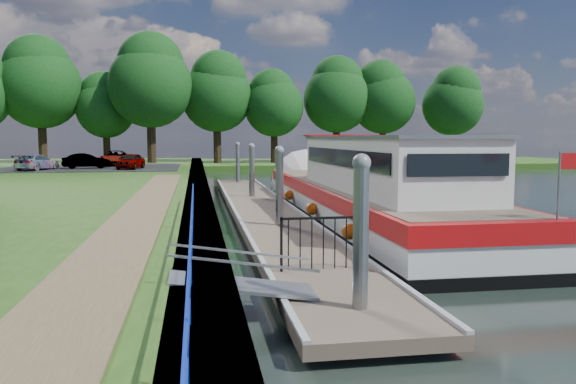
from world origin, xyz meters
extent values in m
plane|color=black|center=(0.00, 0.00, 0.00)|extent=(160.00, 160.00, 0.00)
cube|color=#473D2D|center=(-2.55, 15.00, 0.39)|extent=(1.10, 90.00, 0.78)
cube|color=#264B15|center=(12.00, 52.00, 0.30)|extent=(60.00, 18.00, 0.60)
cube|color=brown|center=(-4.40, 8.00, 0.80)|extent=(1.60, 40.00, 0.05)
cube|color=black|center=(-11.00, 38.00, 0.81)|extent=(14.00, 12.00, 0.06)
cube|color=#0C2DBF|center=(-2.75, 3.00, 1.48)|extent=(0.04, 18.00, 0.04)
cube|color=#0C2DBF|center=(-2.75, 3.00, 1.12)|extent=(0.03, 18.00, 0.03)
cylinder|color=#0C2DBF|center=(-2.75, -4.00, 1.14)|extent=(0.04, 0.04, 0.72)
cylinder|color=#0C2DBF|center=(-2.75, -2.00, 1.14)|extent=(0.04, 0.04, 0.72)
cylinder|color=#0C2DBF|center=(-2.75, 0.00, 1.14)|extent=(0.04, 0.04, 0.72)
cylinder|color=#0C2DBF|center=(-2.75, 2.00, 1.14)|extent=(0.04, 0.04, 0.72)
cylinder|color=#0C2DBF|center=(-2.75, 4.00, 1.14)|extent=(0.04, 0.04, 0.72)
cylinder|color=#0C2DBF|center=(-2.75, 6.00, 1.14)|extent=(0.04, 0.04, 0.72)
cylinder|color=#0C2DBF|center=(-2.75, 8.00, 1.14)|extent=(0.04, 0.04, 0.72)
cylinder|color=#0C2DBF|center=(-2.75, 10.00, 1.14)|extent=(0.04, 0.04, 0.72)
cylinder|color=#0C2DBF|center=(-2.75, 12.00, 1.14)|extent=(0.04, 0.04, 0.72)
cube|color=brown|center=(0.00, 13.00, 0.28)|extent=(2.50, 30.00, 0.24)
cube|color=#9EA0A3|center=(0.00, 1.00, 0.05)|extent=(2.30, 5.00, 0.30)
cube|color=#9EA0A3|center=(0.00, 9.00, 0.05)|extent=(2.30, 5.00, 0.30)
cube|color=#9EA0A3|center=(0.00, 17.00, 0.05)|extent=(2.30, 5.00, 0.30)
cube|color=#9EA0A3|center=(0.00, 25.00, 0.05)|extent=(2.30, 5.00, 0.30)
cube|color=#9EA0A3|center=(1.19, 13.00, 0.43)|extent=(0.12, 30.00, 0.06)
cube|color=#9EA0A3|center=(-1.19, 13.00, 0.43)|extent=(0.12, 30.00, 0.06)
cylinder|color=gray|center=(0.00, -0.50, 1.10)|extent=(0.26, 0.26, 3.40)
sphere|color=gray|center=(0.00, -0.50, 2.80)|extent=(0.30, 0.30, 0.30)
cylinder|color=gray|center=(0.00, 8.50, 1.10)|extent=(0.26, 0.26, 3.40)
sphere|color=gray|center=(0.00, 8.50, 2.80)|extent=(0.30, 0.30, 0.30)
cylinder|color=gray|center=(0.00, 17.50, 1.10)|extent=(0.26, 0.26, 3.40)
sphere|color=gray|center=(0.00, 17.50, 2.80)|extent=(0.30, 0.30, 0.30)
cylinder|color=gray|center=(0.00, 26.50, 1.10)|extent=(0.26, 0.26, 3.40)
sphere|color=gray|center=(0.00, 26.50, 2.80)|extent=(0.30, 0.30, 0.30)
cube|color=#A5A8AD|center=(-1.85, 0.50, 0.60)|extent=(2.58, 1.00, 0.43)
cube|color=#A5A8AD|center=(-1.85, 0.02, 1.10)|extent=(2.58, 0.04, 0.41)
cube|color=#A5A8AD|center=(-1.85, 0.98, 1.10)|extent=(2.58, 0.04, 0.41)
cube|color=black|center=(-0.90, 2.20, 0.98)|extent=(0.05, 0.05, 1.15)
cube|color=black|center=(0.90, 2.20, 0.98)|extent=(0.05, 0.05, 1.15)
cube|color=black|center=(0.00, 2.20, 1.52)|extent=(1.85, 0.05, 0.05)
cube|color=black|center=(-0.75, 2.20, 0.98)|extent=(0.02, 0.02, 1.10)
cube|color=black|center=(-0.50, 2.20, 0.98)|extent=(0.02, 0.02, 1.10)
cube|color=black|center=(-0.25, 2.20, 0.98)|extent=(0.02, 0.02, 1.10)
cube|color=black|center=(0.00, 2.20, 0.98)|extent=(0.02, 0.02, 1.10)
cube|color=black|center=(0.25, 2.20, 0.98)|extent=(0.02, 0.02, 1.10)
cube|color=black|center=(0.50, 2.20, 0.98)|extent=(0.02, 0.02, 1.10)
cube|color=black|center=(0.75, 2.20, 0.98)|extent=(0.02, 0.02, 1.10)
cube|color=black|center=(3.60, 11.44, 0.02)|extent=(4.00, 20.00, 0.55)
cube|color=silver|center=(3.60, 11.44, 0.62)|extent=(3.96, 19.90, 0.65)
cube|color=#B50C0F|center=(3.60, 11.44, 1.18)|extent=(4.04, 20.00, 0.48)
cube|color=brown|center=(3.60, 11.44, 1.42)|extent=(3.68, 19.20, 0.04)
cone|color=silver|center=(3.60, 21.84, 0.55)|extent=(4.00, 1.50, 4.00)
cube|color=silver|center=(3.60, 8.94, 2.30)|extent=(3.00, 11.00, 1.75)
cube|color=gray|center=(3.60, 8.94, 3.22)|extent=(3.10, 11.20, 0.10)
cube|color=black|center=(2.08, 8.94, 2.55)|extent=(0.04, 10.00, 0.55)
cube|color=black|center=(5.12, 8.94, 2.55)|extent=(0.04, 10.00, 0.55)
cube|color=black|center=(3.60, 14.49, 2.55)|extent=(2.60, 0.04, 0.55)
cube|color=black|center=(3.60, 3.39, 2.55)|extent=(2.60, 0.04, 0.55)
cube|color=#B50C0F|center=(3.60, 14.14, 3.30)|extent=(3.20, 1.60, 0.06)
cylinder|color=gray|center=(5.10, 1.74, 2.15)|extent=(0.05, 0.05, 1.50)
cube|color=#B50C0F|center=(5.35, 1.74, 2.70)|extent=(0.50, 0.02, 0.35)
sphere|color=#FF660E|center=(1.48, 5.44, 0.65)|extent=(0.44, 0.44, 0.44)
sphere|color=#FF660E|center=(1.48, 10.44, 0.65)|extent=(0.44, 0.44, 0.44)
sphere|color=#FF660E|center=(1.48, 15.44, 0.65)|extent=(0.44, 0.44, 0.44)
imported|color=#594C47|center=(2.40, 4.70, 2.30)|extent=(0.64, 0.74, 1.72)
cylinder|color=#332316|center=(-17.49, 49.36, 2.70)|extent=(0.83, 0.83, 4.21)
sphere|color=#103715|center=(-17.49, 49.36, 8.08)|extent=(7.95, 7.95, 7.95)
sphere|color=#103715|center=(-17.71, 49.47, 10.07)|extent=(6.31, 6.31, 6.31)
cylinder|color=#332316|center=(-11.50, 49.87, 2.15)|extent=(0.70, 0.70, 3.10)
sphere|color=#103715|center=(-11.50, 49.87, 6.11)|extent=(5.85, 5.85, 5.85)
sphere|color=#103715|center=(-11.67, 50.04, 7.57)|extent=(4.65, 4.65, 4.65)
cylinder|color=#332316|center=(-6.89, 47.36, 2.75)|extent=(0.84, 0.84, 4.29)
sphere|color=#103715|center=(-6.89, 47.36, 8.23)|extent=(8.10, 8.10, 8.10)
sphere|color=#103715|center=(-6.84, 47.51, 10.25)|extent=(6.44, 6.44, 6.44)
cylinder|color=#332316|center=(-0.41, 49.36, 2.52)|extent=(0.79, 0.79, 3.83)
sphere|color=#103715|center=(-0.41, 49.36, 7.42)|extent=(7.24, 7.24, 7.24)
sphere|color=#103715|center=(-0.22, 49.13, 9.23)|extent=(5.75, 5.75, 5.75)
cylinder|color=#332316|center=(5.49, 49.09, 2.23)|extent=(0.72, 0.72, 3.26)
sphere|color=#103715|center=(5.49, 49.09, 6.40)|extent=(6.16, 6.16, 6.16)
sphere|color=#103715|center=(5.30, 49.34, 7.93)|extent=(4.89, 4.89, 4.89)
cylinder|color=#332316|center=(12.25, 49.38, 2.49)|extent=(0.78, 0.78, 3.77)
sphere|color=#103715|center=(12.25, 49.38, 7.31)|extent=(7.13, 7.13, 7.13)
sphere|color=#103715|center=(12.38, 49.62, 9.09)|extent=(5.66, 5.66, 5.66)
cylinder|color=#332316|center=(17.42, 49.40, 2.42)|extent=(0.77, 0.77, 3.65)
sphere|color=#103715|center=(17.42, 49.40, 7.09)|extent=(6.89, 6.89, 6.89)
sphere|color=#103715|center=(17.07, 49.41, 8.81)|extent=(5.47, 5.47, 5.47)
cylinder|color=#332316|center=(24.52, 47.52, 2.30)|extent=(0.74, 0.74, 3.41)
sphere|color=#103715|center=(24.52, 47.52, 6.66)|extent=(6.43, 6.43, 6.43)
sphere|color=#103715|center=(24.75, 47.30, 8.26)|extent=(5.11, 5.11, 5.11)
imported|color=#999999|center=(-7.54, 35.09, 1.44)|extent=(2.10, 3.74, 1.20)
imported|color=#999999|center=(-11.03, 36.23, 1.42)|extent=(3.75, 2.21, 1.17)
imported|color=#999999|center=(-14.25, 34.77, 1.41)|extent=(2.79, 4.26, 1.15)
imported|color=#999999|center=(-9.43, 40.44, 1.48)|extent=(2.28, 4.70, 1.29)
camera|label=1|loc=(-2.64, -9.22, 3.20)|focal=35.00mm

